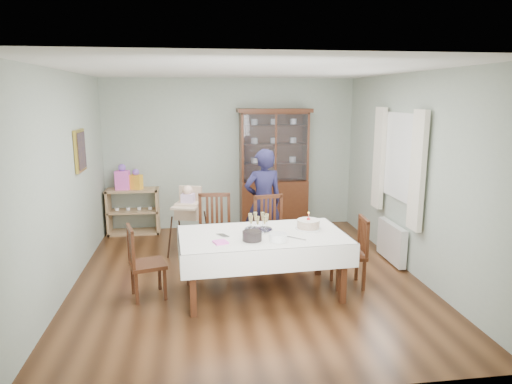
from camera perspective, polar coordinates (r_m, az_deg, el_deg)
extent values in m
plane|color=#593319|center=(6.24, -1.11, -10.58)|extent=(5.00, 5.00, 0.00)
plane|color=#9EAA99|center=(8.32, -3.16, 4.73)|extent=(4.50, 0.00, 4.50)
plane|color=#9EAA99|center=(6.03, -22.90, 1.07)|extent=(0.00, 5.00, 5.00)
plane|color=#9EAA99|center=(6.51, 18.93, 2.10)|extent=(0.00, 5.00, 5.00)
plane|color=white|center=(5.78, -1.22, 15.01)|extent=(5.00, 5.00, 0.00)
cube|color=#412110|center=(5.52, 0.80, -5.67)|extent=(1.96, 1.16, 0.06)
cube|color=silver|center=(5.51, 0.80, -5.32)|extent=(2.06, 1.27, 0.01)
cube|color=#412110|center=(8.34, 2.18, -1.53)|extent=(1.20, 0.45, 0.90)
cube|color=white|center=(7.98, 2.48, 5.51)|extent=(1.12, 0.01, 1.16)
cube|color=#412110|center=(8.12, 2.28, 10.15)|extent=(1.30, 0.48, 0.07)
cube|color=tan|center=(8.42, -14.93, -4.83)|extent=(0.90, 0.38, 0.04)
cube|color=tan|center=(8.32, -15.07, -2.32)|extent=(0.90, 0.38, 0.03)
cube|color=tan|center=(8.24, -15.21, 0.24)|extent=(0.90, 0.38, 0.04)
cube|color=tan|center=(8.39, -17.91, -2.39)|extent=(0.04, 0.38, 0.80)
cube|color=tan|center=(8.28, -12.18, -2.25)|extent=(0.04, 0.38, 0.80)
cube|color=gold|center=(6.75, -21.14, 4.85)|extent=(0.04, 0.48, 0.58)
cube|color=white|center=(6.74, 17.68, 4.21)|extent=(0.04, 1.02, 1.22)
cube|color=silver|center=(6.17, 19.56, 2.49)|extent=(0.07, 0.30, 1.55)
cube|color=silver|center=(7.28, 15.13, 4.11)|extent=(0.07, 0.30, 1.55)
cube|color=white|center=(6.98, 16.58, -6.01)|extent=(0.10, 0.80, 0.55)
cube|color=#412110|center=(6.37, -5.21, -5.55)|extent=(0.50, 0.50, 0.05)
cube|color=#412110|center=(6.50, -5.20, -2.56)|extent=(0.45, 0.08, 0.56)
cube|color=#412110|center=(6.44, 2.12, -5.51)|extent=(0.52, 0.52, 0.05)
cube|color=#412110|center=(6.55, 1.53, -2.69)|extent=(0.43, 0.11, 0.53)
cube|color=#412110|center=(5.67, -13.40, -8.82)|extent=(0.49, 0.49, 0.05)
cube|color=#412110|center=(5.56, -15.38, -6.63)|extent=(0.14, 0.38, 0.48)
cube|color=#412110|center=(5.95, 11.44, -7.72)|extent=(0.43, 0.43, 0.05)
cube|color=#412110|center=(5.92, 13.26, -5.38)|extent=(0.06, 0.39, 0.48)
imported|color=black|center=(6.91, 0.91, -1.26)|extent=(0.65, 0.48, 1.63)
cube|color=tan|center=(7.02, -8.45, -2.27)|extent=(0.43, 0.40, 0.25)
cube|color=tan|center=(6.97, -8.50, -0.62)|extent=(0.35, 0.16, 0.29)
cube|color=tan|center=(7.00, -8.47, -1.62)|extent=(0.40, 0.27, 0.03)
cube|color=silver|center=(6.98, -8.49, -0.96)|extent=(0.22, 0.19, 0.19)
sphere|color=beige|center=(6.95, -8.53, 0.21)|extent=(0.16, 0.16, 0.16)
cylinder|color=silver|center=(5.64, 0.29, -4.80)|extent=(0.35, 0.35, 0.01)
torus|color=silver|center=(5.64, 0.29, -4.70)|extent=(0.35, 0.35, 0.01)
cylinder|color=white|center=(5.74, 6.55, -4.54)|extent=(0.32, 0.32, 0.02)
cylinder|color=brown|center=(5.72, 6.56, -3.99)|extent=(0.28, 0.28, 0.10)
cylinder|color=silver|center=(5.71, 6.57, -3.48)|extent=(0.28, 0.28, 0.01)
cylinder|color=#F24C4C|center=(5.70, 6.59, -3.02)|extent=(0.01, 0.01, 0.08)
sphere|color=yellow|center=(5.69, 6.60, -2.59)|extent=(0.02, 0.02, 0.02)
cylinder|color=black|center=(5.25, -0.48, -5.50)|extent=(0.25, 0.25, 0.11)
cylinder|color=white|center=(5.24, 2.75, -5.67)|extent=(0.25, 0.25, 0.09)
cube|color=#FD5DCE|center=(5.19, -4.46, -6.27)|extent=(0.19, 0.19, 0.02)
cube|color=silver|center=(5.35, 5.03, -5.77)|extent=(0.21, 0.19, 0.01)
cube|color=#FD5DCE|center=(8.21, -16.33, 1.43)|extent=(0.25, 0.17, 0.33)
sphere|color=#E533B2|center=(8.17, -16.42, 2.93)|extent=(0.13, 0.13, 0.13)
cube|color=#F5AA26|center=(8.18, -14.73, 1.22)|extent=(0.23, 0.20, 0.25)
sphere|color=#E533B2|center=(8.15, -14.79, 2.42)|extent=(0.12, 0.12, 0.12)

